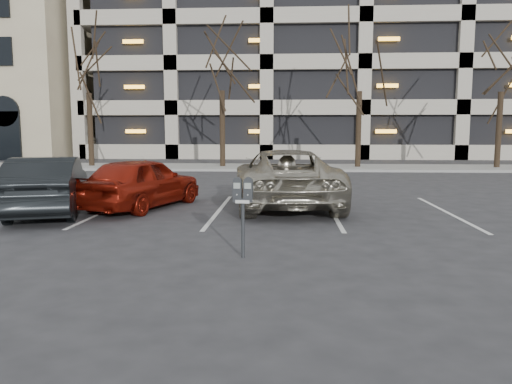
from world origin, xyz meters
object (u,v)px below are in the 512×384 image
object	(u,v)px
suv_silver	(285,178)
parking_meter	(243,198)
tree_c	(361,43)
car_red	(142,183)
tree_a	(87,46)
car_dark	(48,186)
tree_d	(504,43)
tree_b	(222,42)

from	to	relation	value
suv_silver	parking_meter	bearing A→B (deg)	76.98
tree_c	suv_silver	size ratio (longest dim) A/B	1.56
parking_meter	tree_c	bearing A→B (deg)	79.91
car_red	tree_a	bearing A→B (deg)	-45.62
car_dark	tree_d	bearing A→B (deg)	-155.88
car_red	tree_b	bearing A→B (deg)	-73.58
tree_d	car_dark	world-z (taller)	tree_d
parking_meter	car_red	world-z (taller)	car_red
tree_d	parking_meter	xyz separation A→B (m)	(-11.42, -18.25, -5.29)
tree_b	car_red	bearing A→B (deg)	-91.85
tree_c	car_red	distance (m)	16.34
tree_a	suv_silver	world-z (taller)	tree_a
suv_silver	car_red	world-z (taller)	suv_silver
tree_b	car_red	size ratio (longest dim) A/B	2.28
suv_silver	tree_b	bearing A→B (deg)	-81.92
tree_a	tree_b	xyz separation A→B (m)	(7.00, 0.00, 0.15)
tree_a	parking_meter	size ratio (longest dim) A/B	6.95
tree_c	car_dark	distance (m)	18.12
tree_d	parking_meter	distance (m)	22.17
tree_b	car_dark	distance (m)	15.72
parking_meter	suv_silver	size ratio (longest dim) A/B	0.22
tree_b	car_dark	xyz separation A→B (m)	(-2.40, -14.43, -5.75)
tree_a	tree_d	world-z (taller)	tree_a
tree_a	tree_b	distance (m)	7.00
parking_meter	car_dark	bearing A→B (deg)	146.04
tree_b	parking_meter	xyz separation A→B (m)	(2.58, -18.25, -5.48)
car_red	car_dark	xyz separation A→B (m)	(-1.97, -1.03, 0.02)
suv_silver	car_red	bearing A→B (deg)	3.15
tree_a	tree_d	size ratio (longest dim) A/B	1.01
suv_silver	tree_a	bearing A→B (deg)	-57.46
car_red	suv_silver	bearing A→B (deg)	-152.47
tree_d	tree_a	bearing A→B (deg)	180.00
tree_d	car_dark	bearing A→B (deg)	-138.65
tree_b	parking_meter	distance (m)	19.22
tree_a	suv_silver	size ratio (longest dim) A/B	1.54
tree_d	suv_silver	bearing A→B (deg)	-130.06
tree_a	tree_d	distance (m)	21.00
car_red	tree_d	bearing A→B (deg)	-118.86
parking_meter	car_red	size ratio (longest dim) A/B	0.32
tree_a	parking_meter	distance (m)	21.28
tree_a	tree_c	size ratio (longest dim) A/B	0.99
parking_meter	car_dark	size ratio (longest dim) A/B	0.30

